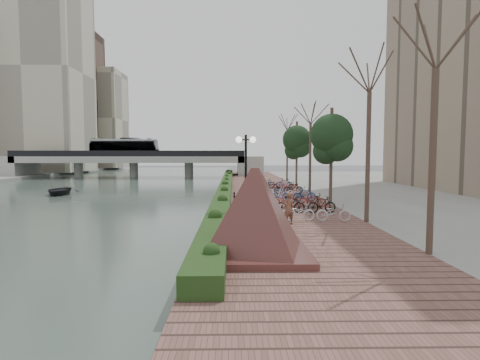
{
  "coord_description": "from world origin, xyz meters",
  "views": [
    {
      "loc": [
        1.37,
        -16.38,
        3.89
      ],
      "look_at": [
        1.82,
        10.62,
        2.0
      ],
      "focal_mm": 28.0,
      "sensor_mm": 36.0,
      "label": 1
    }
  ],
  "objects_px": {
    "granite_monument": "(255,211)",
    "lamppost": "(246,158)",
    "motorcycle": "(266,224)",
    "boat": "(59,190)",
    "pedestrian": "(289,208)"
  },
  "relations": [
    {
      "from": "granite_monument",
      "to": "lamppost",
      "type": "height_order",
      "value": "lamppost"
    },
    {
      "from": "lamppost",
      "to": "pedestrian",
      "type": "height_order",
      "value": "lamppost"
    },
    {
      "from": "granite_monument",
      "to": "motorcycle",
      "type": "relative_size",
      "value": 3.69
    },
    {
      "from": "pedestrian",
      "to": "boat",
      "type": "xyz_separation_m",
      "value": [
        -19.17,
        17.77,
        -0.84
      ]
    },
    {
      "from": "boat",
      "to": "pedestrian",
      "type": "bearing_deg",
      "value": -51.21
    },
    {
      "from": "granite_monument",
      "to": "motorcycle",
      "type": "height_order",
      "value": "granite_monument"
    },
    {
      "from": "granite_monument",
      "to": "pedestrian",
      "type": "height_order",
      "value": "granite_monument"
    },
    {
      "from": "granite_monument",
      "to": "pedestrian",
      "type": "distance_m",
      "value": 5.8
    },
    {
      "from": "granite_monument",
      "to": "lamppost",
      "type": "bearing_deg",
      "value": 90.89
    },
    {
      "from": "granite_monument",
      "to": "motorcycle",
      "type": "distance_m",
      "value": 3.41
    },
    {
      "from": "lamppost",
      "to": "boat",
      "type": "xyz_separation_m",
      "value": [
        -17.14,
        16.8,
        -3.23
      ]
    },
    {
      "from": "motorcycle",
      "to": "granite_monument",
      "type": "bearing_deg",
      "value": -108.34
    },
    {
      "from": "pedestrian",
      "to": "boat",
      "type": "height_order",
      "value": "pedestrian"
    },
    {
      "from": "pedestrian",
      "to": "boat",
      "type": "bearing_deg",
      "value": -67.68
    },
    {
      "from": "lamppost",
      "to": "pedestrian",
      "type": "relative_size",
      "value": 2.78
    }
  ]
}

